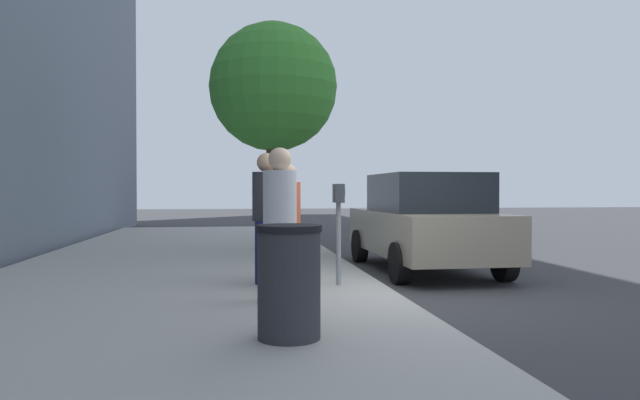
{
  "coord_description": "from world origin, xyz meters",
  "views": [
    {
      "loc": [
        -7.46,
        2.08,
        1.46
      ],
      "look_at": [
        0.5,
        0.9,
        1.34
      ],
      "focal_mm": 32.4,
      "sensor_mm": 36.0,
      "label": 1
    }
  ],
  "objects_px": {
    "pedestrian_bystander": "(280,210)",
    "pedestrian_at_meter": "(287,215)",
    "trash_bin": "(289,281)",
    "parking_officer": "(266,205)",
    "parked_sedan_near": "(424,222)",
    "street_tree": "(273,88)",
    "parking_meter": "(339,212)",
    "traffic_signal": "(286,154)"
  },
  "relations": [
    {
      "from": "parking_meter",
      "to": "pedestrian_at_meter",
      "type": "distance_m",
      "value": 0.73
    },
    {
      "from": "pedestrian_bystander",
      "to": "pedestrian_at_meter",
      "type": "bearing_deg",
      "value": 31.08
    },
    {
      "from": "street_tree",
      "to": "trash_bin",
      "type": "relative_size",
      "value": 4.93
    },
    {
      "from": "parked_sedan_near",
      "to": "street_tree",
      "type": "height_order",
      "value": "street_tree"
    },
    {
      "from": "traffic_signal",
      "to": "trash_bin",
      "type": "height_order",
      "value": "traffic_signal"
    },
    {
      "from": "pedestrian_bystander",
      "to": "parked_sedan_near",
      "type": "relative_size",
      "value": 0.41
    },
    {
      "from": "parked_sedan_near",
      "to": "trash_bin",
      "type": "xyz_separation_m",
      "value": [
        -5.03,
        2.95,
        -0.24
      ]
    },
    {
      "from": "pedestrian_at_meter",
      "to": "trash_bin",
      "type": "relative_size",
      "value": 1.67
    },
    {
      "from": "parking_officer",
      "to": "traffic_signal",
      "type": "distance_m",
      "value": 9.41
    },
    {
      "from": "parked_sedan_near",
      "to": "pedestrian_bystander",
      "type": "bearing_deg",
      "value": 139.08
    },
    {
      "from": "parking_officer",
      "to": "street_tree",
      "type": "xyz_separation_m",
      "value": [
        4.35,
        -0.4,
        2.44
      ]
    },
    {
      "from": "parking_officer",
      "to": "trash_bin",
      "type": "distance_m",
      "value": 3.27
    },
    {
      "from": "parked_sedan_near",
      "to": "traffic_signal",
      "type": "xyz_separation_m",
      "value": [
        7.44,
        1.88,
        1.68
      ]
    },
    {
      "from": "pedestrian_at_meter",
      "to": "pedestrian_bystander",
      "type": "bearing_deg",
      "value": -98.16
    },
    {
      "from": "pedestrian_bystander",
      "to": "parked_sedan_near",
      "type": "bearing_deg",
      "value": -0.1
    },
    {
      "from": "pedestrian_bystander",
      "to": "parking_officer",
      "type": "xyz_separation_m",
      "value": [
        1.53,
        0.07,
        0.03
      ]
    },
    {
      "from": "street_tree",
      "to": "parking_officer",
      "type": "bearing_deg",
      "value": 174.8
    },
    {
      "from": "parking_officer",
      "to": "street_tree",
      "type": "distance_m",
      "value": 5.01
    },
    {
      "from": "pedestrian_at_meter",
      "to": "traffic_signal",
      "type": "distance_m",
      "value": 9.87
    },
    {
      "from": "traffic_signal",
      "to": "parking_meter",
      "type": "bearing_deg",
      "value": 179.31
    },
    {
      "from": "street_tree",
      "to": "traffic_signal",
      "type": "height_order",
      "value": "street_tree"
    },
    {
      "from": "parking_meter",
      "to": "pedestrian_bystander",
      "type": "distance_m",
      "value": 1.44
    },
    {
      "from": "parked_sedan_near",
      "to": "traffic_signal",
      "type": "height_order",
      "value": "traffic_signal"
    },
    {
      "from": "pedestrian_at_meter",
      "to": "pedestrian_bystander",
      "type": "xyz_separation_m",
      "value": [
        -1.06,
        0.18,
        0.11
      ]
    },
    {
      "from": "parked_sedan_near",
      "to": "street_tree",
      "type": "xyz_separation_m",
      "value": [
        2.53,
        2.58,
        2.81
      ]
    },
    {
      "from": "parking_meter",
      "to": "parked_sedan_near",
      "type": "bearing_deg",
      "value": -41.85
    },
    {
      "from": "pedestrian_at_meter",
      "to": "parking_officer",
      "type": "distance_m",
      "value": 0.55
    },
    {
      "from": "parking_meter",
      "to": "parked_sedan_near",
      "type": "relative_size",
      "value": 0.32
    },
    {
      "from": "parking_officer",
      "to": "parking_meter",
      "type": "bearing_deg",
      "value": 6.08
    },
    {
      "from": "parked_sedan_near",
      "to": "pedestrian_at_meter",
      "type": "bearing_deg",
      "value": 130.03
    },
    {
      "from": "parking_meter",
      "to": "traffic_signal",
      "type": "height_order",
      "value": "traffic_signal"
    },
    {
      "from": "parking_meter",
      "to": "traffic_signal",
      "type": "distance_m",
      "value": 9.77
    },
    {
      "from": "street_tree",
      "to": "parking_meter",
      "type": "bearing_deg",
      "value": -173.02
    },
    {
      "from": "pedestrian_at_meter",
      "to": "parked_sedan_near",
      "type": "height_order",
      "value": "pedestrian_at_meter"
    },
    {
      "from": "parking_officer",
      "to": "parked_sedan_near",
      "type": "xyz_separation_m",
      "value": [
        1.82,
        -2.98,
        -0.37
      ]
    },
    {
      "from": "street_tree",
      "to": "trash_bin",
      "type": "height_order",
      "value": "street_tree"
    },
    {
      "from": "parking_meter",
      "to": "pedestrian_at_meter",
      "type": "relative_size",
      "value": 0.84
    },
    {
      "from": "street_tree",
      "to": "parked_sedan_near",
      "type": "bearing_deg",
      "value": -134.47
    },
    {
      "from": "pedestrian_at_meter",
      "to": "pedestrian_bystander",
      "type": "height_order",
      "value": "pedestrian_bystander"
    },
    {
      "from": "parking_officer",
      "to": "trash_bin",
      "type": "height_order",
      "value": "parking_officer"
    },
    {
      "from": "parking_meter",
      "to": "parking_officer",
      "type": "xyz_separation_m",
      "value": [
        0.41,
        0.98,
        0.1
      ]
    },
    {
      "from": "traffic_signal",
      "to": "pedestrian_bystander",
      "type": "bearing_deg",
      "value": 174.59
    }
  ]
}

